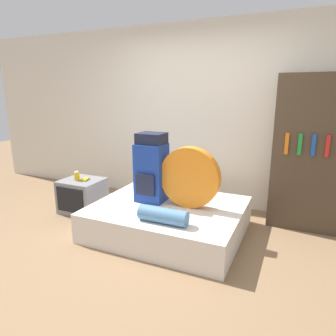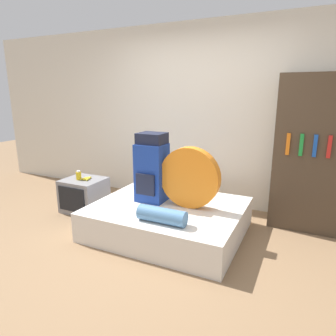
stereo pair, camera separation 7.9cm
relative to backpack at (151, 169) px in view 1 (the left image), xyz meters
name	(u,v)px [view 1 (the left image)]	position (x,y,z in m)	size (l,w,h in m)	color
ground_plane	(143,252)	(0.20, -0.60, -0.75)	(16.00, 16.00, 0.00)	#846647
wall_back	(198,116)	(0.20, 1.12, 0.55)	(8.00, 0.05, 2.60)	silver
bed	(168,218)	(0.25, -0.06, -0.58)	(1.71, 1.40, 0.34)	silver
backpack	(151,169)	(0.00, 0.00, 0.00)	(0.34, 0.33, 0.83)	navy
tent_bag	(190,177)	(0.49, 0.00, -0.05)	(0.70, 0.12, 0.70)	orange
sleeping_roll	(163,215)	(0.41, -0.54, -0.32)	(0.52, 0.16, 0.16)	teal
television	(83,196)	(-1.12, 0.04, -0.52)	(0.55, 0.51, 0.46)	gray
canister	(77,176)	(-1.16, 0.00, -0.23)	(0.07, 0.07, 0.13)	gold
banana_bunch	(86,179)	(-1.06, 0.06, -0.27)	(0.13, 0.18, 0.03)	yellow
bookshelf	(312,153)	(1.74, 0.83, 0.18)	(0.88, 0.46, 1.85)	#473828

